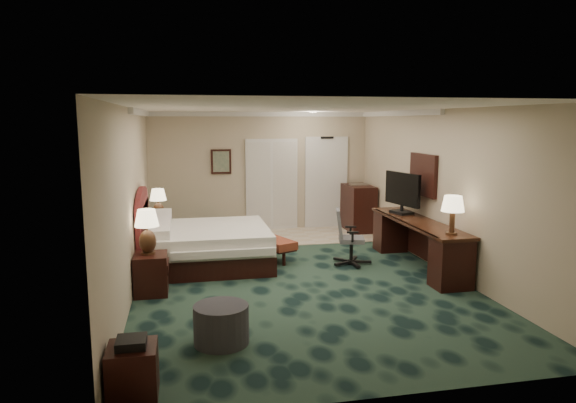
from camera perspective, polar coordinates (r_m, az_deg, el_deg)
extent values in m
cube|color=black|center=(8.41, 0.87, -8.35)|extent=(5.00, 7.50, 0.00)
cube|color=white|center=(8.04, 0.92, 10.36)|extent=(5.00, 7.50, 0.00)
cube|color=tan|center=(11.78, -3.06, 3.32)|extent=(5.00, 0.00, 2.70)
cube|color=tan|center=(4.59, 11.10, -5.75)|extent=(5.00, 0.00, 2.70)
cube|color=tan|center=(7.96, -16.96, 0.24)|extent=(0.00, 7.50, 2.70)
cube|color=tan|center=(8.99, 16.65, 1.21)|extent=(0.00, 7.50, 2.70)
cube|color=#C3AE8D|center=(11.34, 2.15, -3.77)|extent=(3.20, 1.70, 0.01)
cube|color=silver|center=(12.11, 4.25, 2.04)|extent=(1.02, 0.06, 2.18)
cube|color=#B7B6AE|center=(11.81, -1.82, 1.88)|extent=(1.20, 0.06, 2.10)
cube|color=#465E4F|center=(11.62, -7.45, 4.42)|extent=(0.45, 0.06, 0.55)
cube|color=white|center=(9.48, 14.78, 2.89)|extent=(0.05, 0.95, 0.75)
cube|color=silver|center=(9.12, -8.86, -4.93)|extent=(2.10, 1.94, 0.67)
cube|color=black|center=(7.81, -14.96, -7.79)|extent=(0.47, 0.54, 0.59)
cube|color=black|center=(10.23, -14.11, -3.69)|extent=(0.50, 0.57, 0.62)
cube|color=brown|center=(9.43, -1.97, -5.18)|extent=(0.84, 1.25, 0.40)
cylinder|color=#2E2D32|center=(6.02, -7.43, -13.37)|extent=(0.80, 0.80, 0.45)
cube|color=black|center=(5.14, -16.86, -17.60)|extent=(0.44, 0.44, 0.48)
cube|color=black|center=(9.14, 14.15, -4.58)|extent=(0.61, 2.82, 0.81)
cube|color=black|center=(9.61, 12.58, 0.90)|extent=(0.29, 0.97, 0.76)
cube|color=black|center=(11.88, 7.80, -0.71)|extent=(0.55, 1.00, 1.05)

